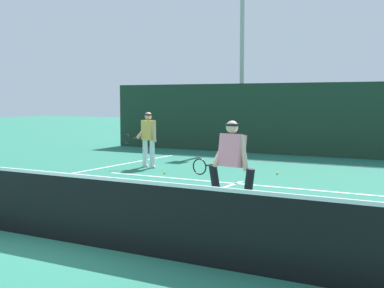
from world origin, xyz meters
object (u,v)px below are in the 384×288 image
object	(u,v)px
player_near	(231,162)
tennis_ball_extra	(277,173)
tennis_ball	(165,173)
player_far	(148,137)
light_pole	(242,41)

from	to	relation	value
player_near	tennis_ball_extra	bearing A→B (deg)	-71.47
tennis_ball	tennis_ball_extra	bearing A→B (deg)	27.67
player_far	tennis_ball	world-z (taller)	player_far
player_far	tennis_ball	bearing A→B (deg)	158.77
player_near	light_pole	xyz separation A→B (m)	(-5.03, 11.79, 3.52)
player_far	player_near	bearing A→B (deg)	154.27
player_near	light_pole	bearing A→B (deg)	-59.12
player_far	light_pole	bearing A→B (deg)	-71.41
player_near	tennis_ball_extra	xyz separation A→B (m)	(-0.96, 5.04, -0.90)
tennis_ball	tennis_ball_extra	world-z (taller)	same
player_near	tennis_ball	size ratio (longest dim) A/B	25.61
player_near	tennis_ball	xyz separation A→B (m)	(-3.70, 3.61, -0.90)
player_near	light_pole	size ratio (longest dim) A/B	0.23
light_pole	tennis_ball	bearing A→B (deg)	-80.76
tennis_ball_extra	light_pole	world-z (taller)	light_pole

